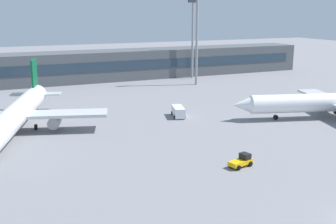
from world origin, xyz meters
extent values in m
plane|color=gray|center=(0.00, 40.00, 0.00)|extent=(400.00, 400.00, 0.00)
cube|color=#4C5156|center=(0.00, 98.11, 4.50)|extent=(137.96, 12.00, 9.00)
cube|color=#263847|center=(0.00, 92.06, 4.95)|extent=(131.06, 0.16, 2.80)
cylinder|color=white|center=(29.82, 33.35, 3.19)|extent=(34.41, 13.40, 3.67)
cone|color=white|center=(11.55, 38.76, 3.19)|extent=(4.87, 4.49, 3.49)
cylinder|color=gray|center=(32.39, 38.64, 1.54)|extent=(3.52, 2.73, 1.93)
cylinder|color=black|center=(18.14, 36.81, 0.48)|extent=(1.04, 0.65, 0.97)
cylinder|color=black|center=(32.38, 35.22, 0.48)|extent=(1.04, 0.65, 0.97)
cylinder|color=white|center=(-29.53, 47.26, 3.44)|extent=(15.04, 36.94, 3.96)
cone|color=white|center=(-23.42, 66.65, 3.44)|extent=(3.83, 4.61, 2.77)
cube|color=#0C5933|center=(-24.37, 63.65, 8.28)|extent=(1.73, 4.48, 5.73)
cube|color=silver|center=(-24.27, 63.95, 3.64)|extent=(10.81, 5.91, 0.25)
cube|color=silver|center=(-29.22, 48.26, 3.12)|extent=(31.30, 14.16, 0.52)
cylinder|color=gray|center=(-23.26, 46.38, 1.66)|extent=(2.99, 3.80, 2.08)
cylinder|color=black|center=(-31.49, 50.06, 0.52)|extent=(0.71, 1.12, 1.04)
cylinder|color=black|center=(-26.32, 48.43, 0.52)|extent=(0.71, 1.12, 1.04)
cube|color=#F2B20C|center=(-2.59, 17.98, 0.65)|extent=(3.86, 2.33, 0.60)
cube|color=black|center=(-1.72, 18.20, 1.30)|extent=(1.41, 1.63, 0.90)
cylinder|color=black|center=(-1.24, 17.52, 0.35)|extent=(0.74, 0.41, 0.70)
cylinder|color=black|center=(-1.62, 19.03, 0.35)|extent=(0.74, 0.41, 0.70)
cylinder|color=black|center=(-3.57, 16.93, 0.35)|extent=(0.74, 0.41, 0.70)
cylinder|color=black|center=(-3.95, 18.44, 0.35)|extent=(0.74, 0.41, 0.70)
cube|color=white|center=(1.37, 46.61, 1.13)|extent=(3.31, 5.54, 1.90)
cube|color=#1E2633|center=(1.90, 48.54, 1.63)|extent=(1.87, 0.66, 0.70)
cylinder|color=black|center=(2.81, 47.98, 0.38)|extent=(0.47, 0.81, 0.76)
cylinder|color=black|center=(0.84, 48.52, 0.38)|extent=(0.47, 0.81, 0.76)
cylinder|color=black|center=(1.91, 44.70, 0.38)|extent=(0.47, 0.81, 0.76)
cylinder|color=black|center=(-0.06, 45.24, 0.38)|extent=(0.47, 0.81, 0.76)
cylinder|color=gray|center=(22.31, 78.89, 13.31)|extent=(0.70, 0.70, 26.62)
cylinder|color=gray|center=(26.84, 90.32, 11.74)|extent=(0.70, 0.70, 23.49)
cube|color=#333338|center=(26.84, 90.32, 24.09)|extent=(3.20, 0.80, 1.20)
camera|label=1|loc=(-33.54, -27.32, 21.02)|focal=44.31mm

